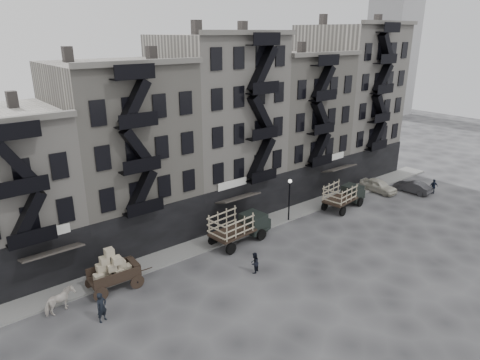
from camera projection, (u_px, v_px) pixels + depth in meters
ground at (285, 240)px, 37.41m from camera, size 140.00×140.00×0.00m
sidewalk at (257, 225)px, 40.15m from camera, size 55.00×2.50×0.15m
building_midwest at (122, 153)px, 36.31m from camera, size 10.00×11.35×16.20m
building_center at (218, 126)px, 41.87m from camera, size 10.00×11.35×18.20m
building_mideast at (290, 123)px, 48.08m from camera, size 10.00×11.35×16.20m
building_east at (347, 101)px, 53.47m from camera, size 10.00×11.35×19.20m
lamp_post at (289, 194)px, 40.18m from camera, size 0.36×0.36×4.28m
horse at (60, 301)px, 27.55m from camera, size 2.11×1.41×1.63m
wagon at (112, 267)px, 29.76m from camera, size 3.71×2.13×3.06m
stake_truck_west at (239, 224)px, 36.59m from camera, size 6.00×2.89×2.92m
stake_truck_east at (345, 193)px, 43.79m from camera, size 5.72×2.88×2.76m
car_east at (378, 186)px, 48.43m from camera, size 1.79×4.34×1.47m
car_far at (412, 187)px, 48.29m from camera, size 1.79×4.15×1.33m
pedestrian_west at (102, 307)px, 26.66m from camera, size 0.85×0.70×2.00m
pedestrian_mid at (254, 263)px, 32.12m from camera, size 0.99×0.90×1.65m
policeman at (433, 187)px, 47.83m from camera, size 1.06×0.90×1.70m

